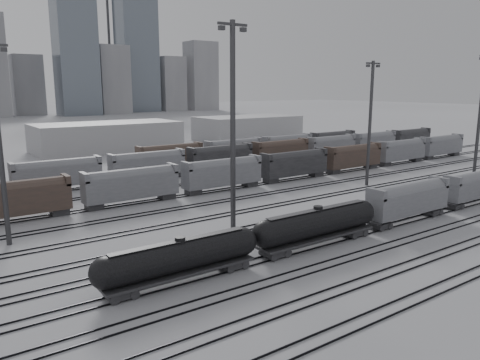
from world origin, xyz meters
TOP-DOWN VIEW (x-y plane):
  - ground at (0.00, 0.00)m, footprint 900.00×900.00m
  - tracks at (0.00, 17.50)m, footprint 220.00×71.50m
  - tank_car_a at (-17.10, 1.00)m, footprint 17.11×2.85m
  - tank_car_b at (0.64, 1.00)m, footprint 18.18×3.03m
  - hopper_car_a at (17.72, 1.00)m, footprint 14.48×2.88m
  - hopper_car_b at (34.72, 1.00)m, footprint 13.79×2.74m
  - light_mast_c at (-3.80, 11.62)m, footprint 4.12×0.66m
  - light_mast_d at (32.14, 19.87)m, footprint 3.61×0.58m
  - light_mast_e at (54.52, 11.63)m, footprint 3.88×0.62m
  - bg_string_near at (8.00, 32.00)m, footprint 151.00×3.00m
  - bg_string_mid at (18.00, 48.00)m, footprint 151.00×3.00m
  - bg_string_far at (35.50, 56.00)m, footprint 66.00×3.00m
  - warehouse_mid at (10.00, 95.00)m, footprint 40.00×18.00m
  - warehouse_right at (60.00, 95.00)m, footprint 35.00×18.00m
  - crane_right at (91.26, 305.00)m, footprint 42.00×1.80m

SIDE VIEW (x-z plane):
  - ground at x=0.00m, z-range 0.00..0.00m
  - tracks at x=0.00m, z-range 0.00..0.16m
  - tank_car_a at x=-17.10m, z-range 0.33..4.56m
  - tank_car_b at x=0.64m, z-range 0.35..4.85m
  - bg_string_far at x=35.50m, z-range 0.00..5.60m
  - bg_string_near at x=8.00m, z-range 0.00..5.60m
  - bg_string_mid at x=18.00m, z-range 0.00..5.60m
  - hopper_car_b at x=34.72m, z-range 0.58..5.51m
  - hopper_car_a at x=17.72m, z-range 0.61..5.79m
  - warehouse_mid at x=10.00m, z-range 0.00..8.00m
  - warehouse_right at x=60.00m, z-range 0.00..8.00m
  - light_mast_d at x=32.14m, z-range 0.69..23.24m
  - light_mast_e at x=54.52m, z-range 0.74..24.96m
  - light_mast_c at x=-3.80m, z-range 0.79..26.57m
  - crane_right at x=91.26m, z-range 7.39..107.39m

